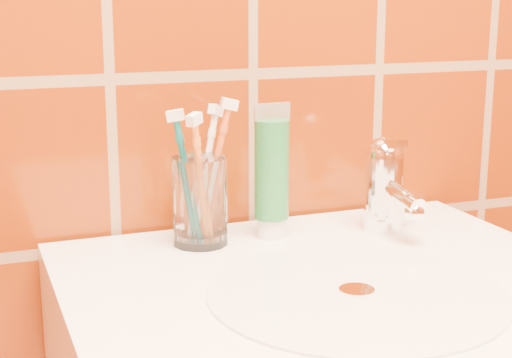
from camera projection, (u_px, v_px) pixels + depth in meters
name	position (u px, v px, depth m)	size (l,w,h in m)	color
glass_tumbler	(200.00, 201.00, 0.92)	(0.07, 0.07, 0.11)	white
toothpaste_tube	(272.00, 175.00, 0.95)	(0.05, 0.04, 0.17)	white
faucet	(386.00, 181.00, 0.98)	(0.05, 0.11, 0.12)	white
toothbrush_0	(205.00, 174.00, 0.94)	(0.06, 0.06, 0.17)	white
toothbrush_1	(188.00, 180.00, 0.91)	(0.05, 0.03, 0.17)	#0C6268
toothbrush_2	(201.00, 182.00, 0.90)	(0.04, 0.04, 0.17)	orange
toothbrush_3	(214.00, 171.00, 0.93)	(0.06, 0.03, 0.18)	#C95923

